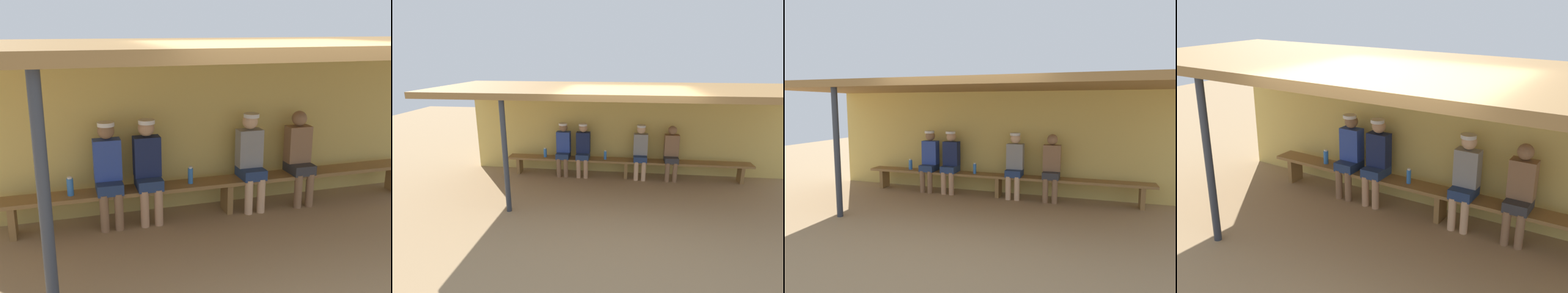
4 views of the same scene
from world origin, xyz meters
TOP-DOWN VIEW (x-y plane):
  - ground_plane at (0.00, 0.00)m, footprint 24.00×24.00m
  - back_wall at (0.00, 2.00)m, footprint 8.00×0.20m
  - dugout_roof at (0.00, 0.70)m, footprint 8.00×2.80m
  - support_post at (-2.26, -0.55)m, footprint 0.10×0.10m
  - bench at (0.00, 1.55)m, footprint 6.00×0.36m
  - player_middle at (-1.08, 1.55)m, footprint 0.34×0.42m
  - player_leftmost at (1.08, 1.55)m, footprint 0.34×0.42m
  - player_in_blue at (0.34, 1.55)m, footprint 0.34×0.42m
  - player_in_red at (-1.58, 1.55)m, footprint 0.34×0.42m
  - water_bottle_green at (-0.52, 1.54)m, footprint 0.07×0.07m
  - water_bottle_clear at (-2.05, 1.54)m, footprint 0.08×0.08m

SIDE VIEW (x-z plane):
  - ground_plane at x=0.00m, z-range 0.00..0.00m
  - bench at x=0.00m, z-range 0.16..0.62m
  - water_bottle_green at x=-0.52m, z-range 0.45..0.69m
  - water_bottle_clear at x=-2.05m, z-range 0.45..0.69m
  - player_leftmost at x=1.08m, z-range 0.06..1.40m
  - player_middle at x=-1.08m, z-range 0.07..1.42m
  - player_in_blue at x=0.34m, z-range 0.07..1.42m
  - player_in_red at x=-1.58m, z-range 0.07..1.42m
  - back_wall at x=0.00m, z-range 0.00..2.20m
  - support_post at x=-2.26m, z-range 0.00..2.20m
  - dugout_roof at x=0.00m, z-range 2.20..2.32m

